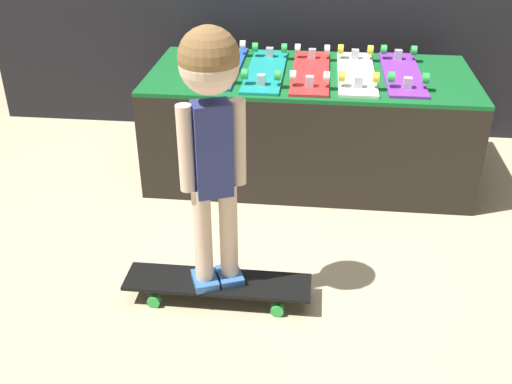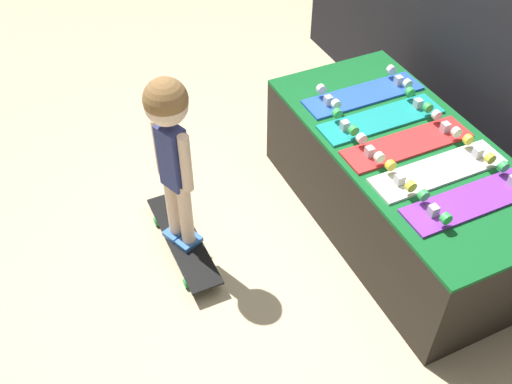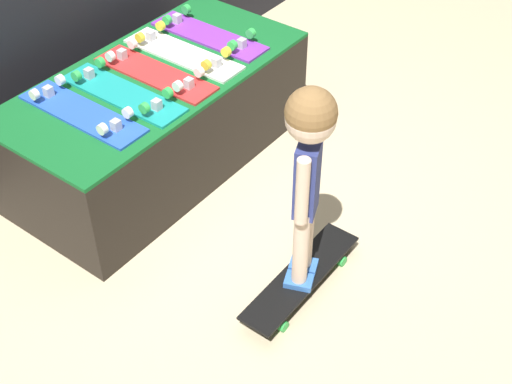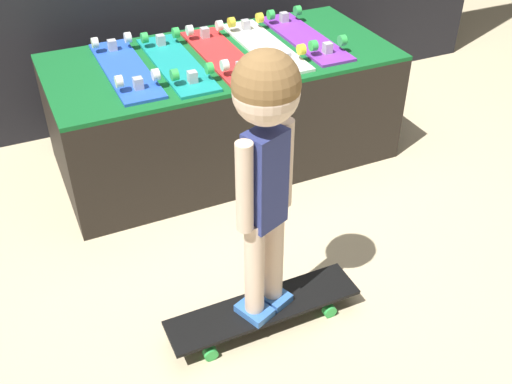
# 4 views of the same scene
# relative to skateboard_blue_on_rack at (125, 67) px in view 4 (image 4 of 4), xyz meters

# --- Properties ---
(ground_plane) EXTENTS (16.00, 16.00, 0.00)m
(ground_plane) POSITION_rel_skateboard_blue_on_rack_xyz_m (0.48, -0.62, -0.60)
(ground_plane) COLOR beige
(display_rack) EXTENTS (1.71, 0.81, 0.58)m
(display_rack) POSITION_rel_skateboard_blue_on_rack_xyz_m (0.48, -0.02, -0.31)
(display_rack) COLOR black
(display_rack) RESTS_ON ground_plane
(skateboard_blue_on_rack) EXTENTS (0.19, 0.71, 0.09)m
(skateboard_blue_on_rack) POSITION_rel_skateboard_blue_on_rack_xyz_m (0.00, 0.00, 0.00)
(skateboard_blue_on_rack) COLOR blue
(skateboard_blue_on_rack) RESTS_ON display_rack
(skateboard_teal_on_rack) EXTENTS (0.19, 0.71, 0.09)m
(skateboard_teal_on_rack) POSITION_rel_skateboard_blue_on_rack_xyz_m (0.24, -0.04, 0.00)
(skateboard_teal_on_rack) COLOR teal
(skateboard_teal_on_rack) RESTS_ON display_rack
(skateboard_red_on_rack) EXTENTS (0.19, 0.71, 0.09)m
(skateboard_red_on_rack) POSITION_rel_skateboard_blue_on_rack_xyz_m (0.48, -0.04, 0.00)
(skateboard_red_on_rack) COLOR red
(skateboard_red_on_rack) RESTS_ON display_rack
(skateboard_white_on_rack) EXTENTS (0.19, 0.71, 0.09)m
(skateboard_white_on_rack) POSITION_rel_skateboard_blue_on_rack_xyz_m (0.71, -0.02, 0.00)
(skateboard_white_on_rack) COLOR white
(skateboard_white_on_rack) RESTS_ON display_rack
(skateboard_purple_on_rack) EXTENTS (0.19, 0.71, 0.09)m
(skateboard_purple_on_rack) POSITION_rel_skateboard_blue_on_rack_xyz_m (0.95, -0.00, 0.00)
(skateboard_purple_on_rack) COLOR purple
(skateboard_purple_on_rack) RESTS_ON display_rack
(skateboard_on_floor) EXTENTS (0.75, 0.18, 0.09)m
(skateboard_on_floor) POSITION_rel_skateboard_blue_on_rack_xyz_m (0.16, -1.20, -0.53)
(skateboard_on_floor) COLOR black
(skateboard_on_floor) RESTS_ON ground_plane
(child) EXTENTS (0.23, 0.21, 1.02)m
(child) POSITION_rel_skateboard_blue_on_rack_xyz_m (0.16, -1.20, 0.21)
(child) COLOR #3870C6
(child) RESTS_ON skateboard_on_floor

